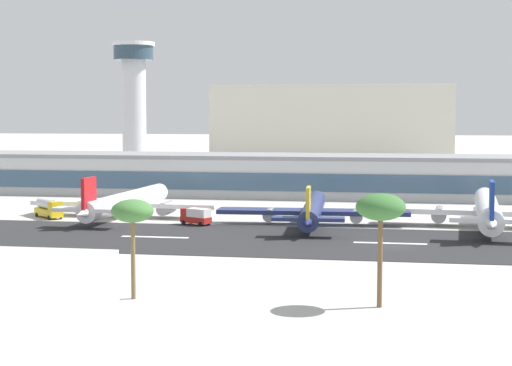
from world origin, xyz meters
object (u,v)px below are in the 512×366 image
(airliner_red_tail_gate_0, at_px, (124,203))
(airliner_navy_tail_gate_2, at_px, (488,210))
(airliner_gold_tail_gate_1, at_px, (313,211))
(terminal_building, at_px, (324,176))
(service_fuel_truck_2, at_px, (49,208))
(control_tower, at_px, (134,101))
(palm_tree_2, at_px, (132,213))
(palm_tree_0, at_px, (381,209))
(distant_hotel_block, at_px, (332,125))
(service_box_truck_1, at_px, (196,216))

(airliner_red_tail_gate_0, distance_m, airliner_navy_tail_gate_2, 72.65)
(airliner_red_tail_gate_0, relative_size, airliner_gold_tail_gate_1, 1.09)
(terminal_building, height_order, service_fuel_truck_2, terminal_building)
(airliner_gold_tail_gate_1, bearing_deg, terminal_building, -0.35)
(airliner_red_tail_gate_0, bearing_deg, terminal_building, -33.85)
(terminal_building, height_order, airliner_navy_tail_gate_2, terminal_building)
(terminal_building, xyz_separation_m, control_tower, (-62.33, 33.63, 19.99))
(palm_tree_2, bearing_deg, airliner_navy_tail_gate_2, 54.66)
(airliner_gold_tail_gate_1, distance_m, airliner_navy_tail_gate_2, 32.87)
(terminal_building, bearing_deg, airliner_gold_tail_gate_1, -87.64)
(airliner_red_tail_gate_0, xyz_separation_m, airliner_navy_tail_gate_2, (72.57, -3.44, 0.23))
(palm_tree_2, bearing_deg, palm_tree_0, 1.26)
(terminal_building, relative_size, control_tower, 4.37)
(distant_hotel_block, relative_size, service_box_truck_1, 15.19)
(control_tower, height_order, airliner_red_tail_gate_0, control_tower)
(service_box_truck_1, xyz_separation_m, service_fuel_truck_2, (-32.46, 5.36, 0.24))
(terminal_building, bearing_deg, airliner_red_tail_gate_0, -127.05)
(distant_hotel_block, xyz_separation_m, service_fuel_truck_2, (-45.07, -179.90, -14.63))
(service_fuel_truck_2, bearing_deg, service_box_truck_1, 32.40)
(terminal_building, xyz_separation_m, service_fuel_truck_2, (-52.40, -53.25, -3.37))
(airliner_red_tail_gate_0, xyz_separation_m, palm_tree_2, (25.23, -70.20, 6.99))
(airliner_red_tail_gate_0, distance_m, palm_tree_2, 74.93)
(airliner_gold_tail_gate_1, bearing_deg, service_box_truck_1, 96.13)
(terminal_building, relative_size, airliner_navy_tail_gate_2, 3.86)
(control_tower, height_order, airliner_gold_tail_gate_1, control_tower)
(airliner_navy_tail_gate_2, distance_m, service_fuel_truck_2, 87.48)
(airliner_gold_tail_gate_1, xyz_separation_m, airliner_navy_tail_gate_2, (32.80, 2.05, 0.47))
(airliner_red_tail_gate_0, height_order, palm_tree_2, palm_tree_2)
(airliner_gold_tail_gate_1, relative_size, service_fuel_truck_2, 5.25)
(terminal_building, bearing_deg, palm_tree_0, -82.42)
(airliner_gold_tail_gate_1, bearing_deg, airliner_navy_tail_gate_2, -89.13)
(terminal_building, relative_size, distant_hotel_block, 1.95)
(service_box_truck_1, relative_size, service_fuel_truck_2, 0.80)
(airliner_navy_tail_gate_2, xyz_separation_m, palm_tree_0, (-19.20, -66.14, 7.69))
(airliner_navy_tail_gate_2, distance_m, palm_tree_2, 82.12)
(distant_hotel_block, bearing_deg, airliner_navy_tail_gate_2, -76.73)
(airliner_gold_tail_gate_1, height_order, airliner_navy_tail_gate_2, airliner_navy_tail_gate_2)
(airliner_navy_tail_gate_2, height_order, service_box_truck_1, airliner_navy_tail_gate_2)
(service_box_truck_1, relative_size, palm_tree_0, 0.51)
(service_fuel_truck_2, bearing_deg, control_tower, 138.30)
(distant_hotel_block, distance_m, airliner_red_tail_gate_0, 179.40)
(terminal_building, height_order, distant_hotel_block, distant_hotel_block)
(service_fuel_truck_2, distance_m, palm_tree_2, 78.19)
(service_fuel_truck_2, relative_size, palm_tree_0, 0.64)
(airliner_red_tail_gate_0, height_order, airliner_gold_tail_gate_1, airliner_red_tail_gate_0)
(service_box_truck_1, bearing_deg, distant_hotel_block, -67.88)
(service_fuel_truck_2, bearing_deg, airliner_gold_tail_gate_1, 39.78)
(control_tower, relative_size, distant_hotel_block, 0.45)
(control_tower, distance_m, service_fuel_truck_2, 90.51)
(control_tower, xyz_separation_m, palm_tree_2, (50.06, -153.50, -15.33))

